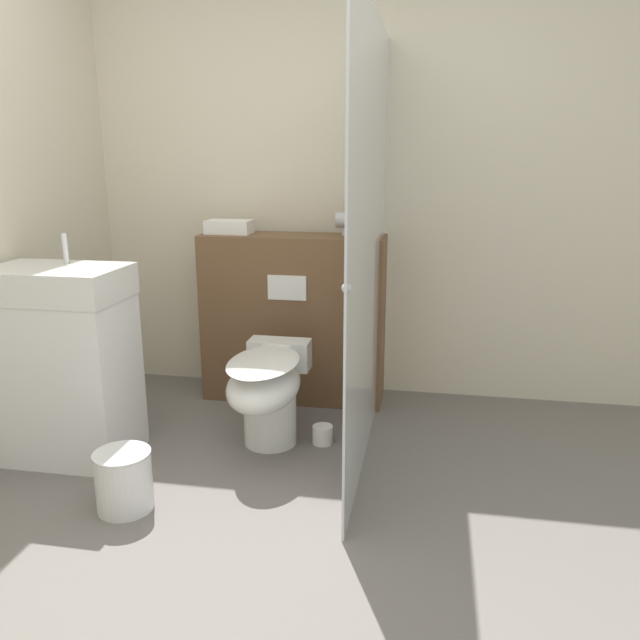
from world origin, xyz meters
TOP-DOWN VIEW (x-y plane):
  - ground_plane at (0.00, 0.00)m, footprint 12.00×12.00m
  - wall_back at (0.00, 1.95)m, footprint 8.00×0.06m
  - partition_panel at (-0.13, 1.71)m, footprint 1.06×0.32m
  - shower_glass at (0.38, 1.11)m, footprint 0.04×1.62m
  - toilet at (-0.11, 1.04)m, footprint 0.34×0.67m
  - sink_vanity at (-1.03, 0.78)m, footprint 0.63×0.41m
  - hair_drier at (0.20, 1.75)m, footprint 0.18×0.09m
  - folded_towel at (-0.50, 1.72)m, footprint 0.26×0.16m
  - spare_toilet_roll at (0.16, 1.11)m, footprint 0.10×0.10m
  - waste_bin at (-0.54, 0.37)m, footprint 0.23×0.23m

SIDE VIEW (x-z plane):
  - ground_plane at x=0.00m, z-range 0.00..0.00m
  - spare_toilet_roll at x=0.16m, z-range 0.00..0.09m
  - waste_bin at x=-0.54m, z-range 0.00..0.25m
  - toilet at x=-0.11m, z-range 0.06..0.54m
  - sink_vanity at x=-1.03m, z-range -0.07..1.01m
  - partition_panel at x=-0.13m, z-range 0.00..0.99m
  - shower_glass at x=0.38m, z-range 0.00..2.04m
  - folded_towel at x=-0.50m, z-range 0.99..1.06m
  - hair_drier at x=0.20m, z-range 1.00..1.14m
  - wall_back at x=0.00m, z-range 0.00..2.50m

